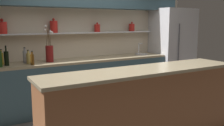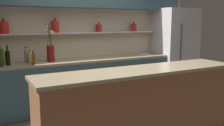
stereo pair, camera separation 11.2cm
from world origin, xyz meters
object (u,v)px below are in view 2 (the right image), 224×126
at_px(bottle_wine_0, 1,58).
at_px(bottle_oil_3, 3,58).
at_px(bottle_spirit_2, 29,58).
at_px(bottle_spirit_4, 26,56).
at_px(sink_fixture, 143,53).
at_px(flower_vase, 51,52).
at_px(refrigerator, 175,51).
at_px(bottle_spirit_5, 33,59).
at_px(bottle_wine_6, 8,58).

bearing_deg(bottle_wine_0, bottle_oil_3, 77.71).
xyz_separation_m(bottle_spirit_2, bottle_spirit_4, (-0.04, 0.10, 0.02)).
bearing_deg(sink_fixture, flower_vase, -179.44).
bearing_deg(flower_vase, bottle_wine_0, -171.01).
xyz_separation_m(refrigerator, bottle_spirit_4, (-3.27, 0.12, 0.07)).
relative_size(bottle_spirit_2, bottle_spirit_5, 1.02).
height_order(bottle_wine_0, bottle_oil_3, bottle_wine_0).
relative_size(bottle_spirit_5, bottle_wine_6, 0.71).
relative_size(sink_fixture, bottle_spirit_5, 1.14).
relative_size(bottle_oil_3, bottle_wine_6, 0.79).
bearing_deg(bottle_spirit_5, bottle_wine_0, 175.68).
bearing_deg(bottle_wine_0, bottle_spirit_5, -4.32).
bearing_deg(bottle_spirit_5, sink_fixture, 4.55).
height_order(bottle_wine_0, bottle_wine_6, bottle_wine_0).
distance_m(sink_fixture, bottle_spirit_5, 2.36).
bearing_deg(refrigerator, bottle_wine_6, -179.93).
bearing_deg(sink_fixture, bottle_spirit_4, 178.42).
distance_m(bottle_wine_0, bottle_wine_6, 0.15).
distance_m(sink_fixture, bottle_spirit_4, 2.42).
height_order(flower_vase, sink_fixture, flower_vase).
relative_size(flower_vase, bottle_spirit_4, 2.37).
height_order(bottle_spirit_5, bottle_wine_6, bottle_wine_6).
xyz_separation_m(bottle_spirit_2, bottle_wine_6, (-0.35, -0.02, 0.03)).
height_order(bottle_wine_0, bottle_spirit_4, bottle_wine_0).
height_order(bottle_oil_3, bottle_spirit_4, bottle_spirit_4).
bearing_deg(bottle_spirit_5, bottle_spirit_4, 104.56).
relative_size(refrigerator, bottle_wine_6, 5.90).
height_order(sink_fixture, bottle_spirit_4, bottle_spirit_4).
bearing_deg(bottle_oil_3, bottle_spirit_2, -18.99).
height_order(flower_vase, bottle_spirit_4, flower_vase).
distance_m(bottle_spirit_5, bottle_wine_6, 0.40).
distance_m(refrigerator, flower_vase, 2.87).
bearing_deg(bottle_spirit_4, bottle_wine_6, -158.80).
distance_m(bottle_spirit_4, bottle_wine_6, 0.33).
xyz_separation_m(flower_vase, bottle_spirit_2, (-0.37, -0.01, -0.07)).
bearing_deg(sink_fixture, bottle_spirit_2, -179.19).
distance_m(bottle_spirit_2, bottle_spirit_4, 0.11).
bearing_deg(bottle_wine_6, refrigerator, 0.07).
height_order(flower_vase, bottle_spirit_2, flower_vase).
bearing_deg(refrigerator, bottle_wine_0, -178.44).
height_order(flower_vase, bottle_spirit_5, flower_vase).
xyz_separation_m(bottle_spirit_4, bottle_wine_6, (-0.31, -0.12, 0.01)).
height_order(sink_fixture, bottle_oil_3, bottle_oil_3).
distance_m(refrigerator, sink_fixture, 0.85).
relative_size(sink_fixture, bottle_wine_6, 0.81).
distance_m(bottle_wine_0, bottle_oil_3, 0.26).
height_order(bottle_wine_0, bottle_spirit_5, bottle_wine_0).
xyz_separation_m(bottle_oil_3, bottle_spirit_5, (0.43, -0.29, -0.01)).
bearing_deg(bottle_spirit_5, bottle_wine_6, 160.42).
xyz_separation_m(refrigerator, bottle_wine_0, (-3.69, -0.10, 0.09)).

